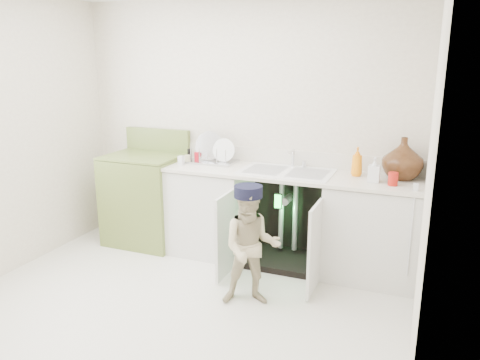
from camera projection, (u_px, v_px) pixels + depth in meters
name	position (u px, v px, depth m)	size (l,w,h in m)	color
ground	(173.00, 311.00, 3.67)	(3.50, 3.50, 0.00)	#B9B1A3
room_shell	(166.00, 155.00, 3.35)	(6.00, 5.50, 1.26)	beige
counter_run	(290.00, 215.00, 4.42)	(2.44, 1.02, 1.26)	silver
avocado_stove	(146.00, 197.00, 4.96)	(0.76, 0.65, 1.18)	olive
repair_worker	(251.00, 246.00, 3.68)	(0.57, 0.77, 0.98)	beige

